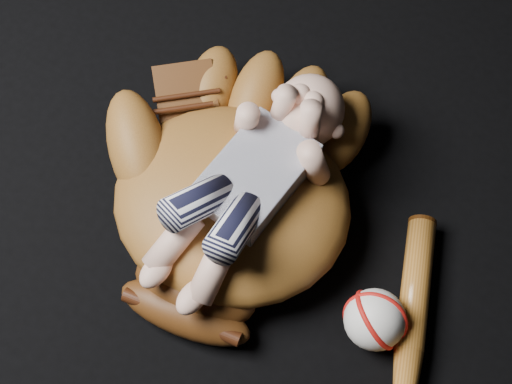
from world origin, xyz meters
TOP-DOWN VIEW (x-y plane):
  - baseball_glove at (0.04, 0.04)m, footprint 0.49×0.54m
  - newborn_baby at (0.06, 0.04)m, footprint 0.21×0.40m
  - baseball_bat at (0.36, -0.03)m, footprint 0.18×0.43m
  - baseball at (0.29, -0.00)m, footprint 0.11×0.11m

SIDE VIEW (x-z plane):
  - baseball_bat at x=0.36m, z-range 0.00..0.04m
  - baseball at x=0.29m, z-range 0.00..0.08m
  - baseball_glove at x=0.04m, z-range 0.00..0.15m
  - newborn_baby at x=0.06m, z-range 0.06..0.21m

